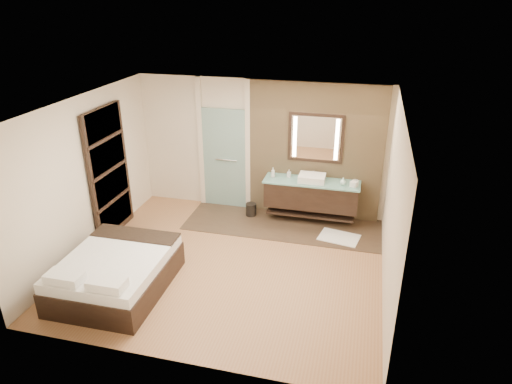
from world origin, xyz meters
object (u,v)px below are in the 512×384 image
(vanity, at_px, (311,194))
(bed, at_px, (116,273))
(mirror_unit, at_px, (316,138))
(waste_bin, at_px, (251,210))

(vanity, bearing_deg, bed, -130.84)
(mirror_unit, bearing_deg, bed, -128.67)
(vanity, relative_size, bed, 1.00)
(vanity, xyz_separation_m, waste_bin, (-1.20, -0.07, -0.45))
(vanity, relative_size, mirror_unit, 1.75)
(mirror_unit, bearing_deg, waste_bin, -165.67)
(waste_bin, bearing_deg, vanity, 3.24)
(bed, bearing_deg, waste_bin, 64.24)
(vanity, height_order, mirror_unit, mirror_unit)
(mirror_unit, distance_m, waste_bin, 1.96)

